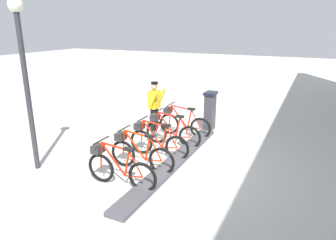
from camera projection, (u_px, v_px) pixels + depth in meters
ground_plane at (174, 164)px, 7.74m from camera, size 60.00×60.00×0.00m
dock_rail_base at (174, 162)px, 7.73m from camera, size 0.44×5.19×0.10m
payment_kiosk at (210, 110)px, 10.11m from camera, size 0.36×0.52×1.28m
bike_docked_0 at (182, 123)px, 9.59m from camera, size 1.72×0.54×1.02m
bike_docked_1 at (170, 131)px, 8.83m from camera, size 1.72×0.54×1.02m
bike_docked_2 at (156, 141)px, 8.08m from camera, size 1.72×0.54×1.02m
bike_docked_3 at (139, 153)px, 7.32m from camera, size 1.72×0.54×1.02m
bike_docked_4 at (118, 168)px, 6.57m from camera, size 1.72×0.54×1.02m
worker_near_rack at (154, 105)px, 9.77m from camera, size 0.48×0.63×1.66m
lamp_post at (23, 62)px, 6.77m from camera, size 0.32×0.32×3.92m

